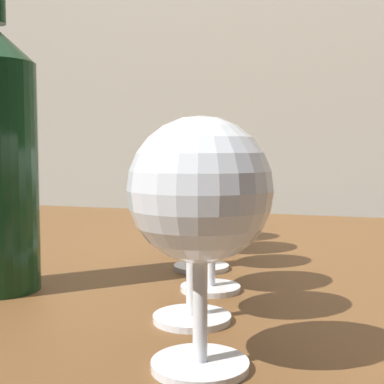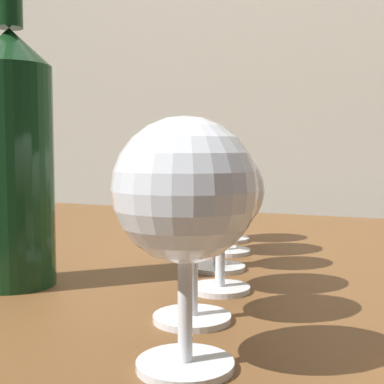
% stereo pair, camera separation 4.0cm
% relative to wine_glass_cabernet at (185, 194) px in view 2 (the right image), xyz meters
% --- Properties ---
extents(dining_table, '(1.50, 0.90, 0.74)m').
position_rel_wine_glass_cabernet_xyz_m(dining_table, '(-0.09, 0.34, -0.19)').
color(dining_table, brown).
rests_on(dining_table, ground_plane).
extents(wine_glass_cabernet, '(0.09, 0.09, 0.15)m').
position_rel_wine_glass_cabernet_xyz_m(wine_glass_cabernet, '(0.00, 0.00, 0.00)').
color(wine_glass_cabernet, white).
rests_on(wine_glass_cabernet, dining_table).
extents(wine_glass_port, '(0.08, 0.08, 0.15)m').
position_rel_wine_glass_cabernet_xyz_m(wine_glass_port, '(-0.03, 0.08, 0.00)').
color(wine_glass_port, white).
rests_on(wine_glass_port, dining_table).
extents(wine_glass_white, '(0.08, 0.08, 0.14)m').
position_rel_wine_glass_cabernet_xyz_m(wine_glass_white, '(-0.04, 0.17, -0.01)').
color(wine_glass_white, white).
rests_on(wine_glass_white, dining_table).
extents(wine_glass_amber, '(0.07, 0.07, 0.15)m').
position_rel_wine_glass_cabernet_xyz_m(wine_glass_amber, '(-0.08, 0.26, -0.00)').
color(wine_glass_amber, white).
rests_on(wine_glass_amber, dining_table).
extents(wine_glass_rose, '(0.09, 0.09, 0.13)m').
position_rel_wine_glass_cabernet_xyz_m(wine_glass_rose, '(-0.10, 0.35, -0.02)').
color(wine_glass_rose, white).
rests_on(wine_glass_rose, dining_table).
extents(wine_glass_merlot, '(0.08, 0.08, 0.13)m').
position_rel_wine_glass_cabernet_xyz_m(wine_glass_merlot, '(-0.13, 0.44, -0.02)').
color(wine_glass_merlot, white).
rests_on(wine_glass_merlot, dining_table).
extents(wine_bottle, '(0.08, 0.08, 0.33)m').
position_rel_wine_glass_cabernet_xyz_m(wine_bottle, '(-0.23, 0.12, 0.02)').
color(wine_bottle, '#143819').
rests_on(wine_bottle, dining_table).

